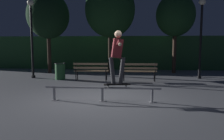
{
  "coord_description": "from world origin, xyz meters",
  "views": [
    {
      "loc": [
        0.84,
        -6.64,
        1.67
      ],
      "look_at": [
        0.22,
        0.58,
        0.85
      ],
      "focal_mm": 35.68,
      "sensor_mm": 36.0,
      "label": 1
    }
  ],
  "objects_px": {
    "skateboarder": "(117,53)",
    "tree_behind_benches": "(110,10)",
    "lamp_post_right": "(201,28)",
    "lamp_post_left": "(31,29)",
    "park_bench_left_center": "(139,70)",
    "tree_far_left": "(48,16)",
    "skateboard": "(117,85)",
    "park_bench_leftmost": "(91,69)",
    "tree_far_right": "(175,15)",
    "trash_can": "(60,71)",
    "grind_rail": "(102,90)"
  },
  "relations": [
    {
      "from": "park_bench_left_center",
      "to": "skateboard",
      "type": "bearing_deg",
      "value": -101.78
    },
    {
      "from": "park_bench_left_center",
      "to": "tree_behind_benches",
      "type": "distance_m",
      "value": 4.76
    },
    {
      "from": "tree_far_left",
      "to": "park_bench_left_center",
      "type": "bearing_deg",
      "value": -27.77
    },
    {
      "from": "skateboard",
      "to": "lamp_post_right",
      "type": "bearing_deg",
      "value": 52.21
    },
    {
      "from": "tree_far_left",
      "to": "lamp_post_right",
      "type": "distance_m",
      "value": 8.48
    },
    {
      "from": "skateboarder",
      "to": "park_bench_left_center",
      "type": "distance_m",
      "value": 3.93
    },
    {
      "from": "grind_rail",
      "to": "skateboarder",
      "type": "bearing_deg",
      "value": 0.07
    },
    {
      "from": "park_bench_leftmost",
      "to": "trash_can",
      "type": "xyz_separation_m",
      "value": [
        -1.58,
        0.3,
        -0.12
      ]
    },
    {
      "from": "grind_rail",
      "to": "skateboarder",
      "type": "relative_size",
      "value": 2.21
    },
    {
      "from": "tree_far_right",
      "to": "tree_far_left",
      "type": "relative_size",
      "value": 0.98
    },
    {
      "from": "grind_rail",
      "to": "park_bench_left_center",
      "type": "bearing_deg",
      "value": 72.02
    },
    {
      "from": "skateboard",
      "to": "lamp_post_left",
      "type": "distance_m",
      "value": 6.65
    },
    {
      "from": "park_bench_leftmost",
      "to": "tree_far_left",
      "type": "relative_size",
      "value": 0.34
    },
    {
      "from": "lamp_post_right",
      "to": "lamp_post_left",
      "type": "height_order",
      "value": "same"
    },
    {
      "from": "skateboard",
      "to": "lamp_post_right",
      "type": "height_order",
      "value": "lamp_post_right"
    },
    {
      "from": "tree_behind_benches",
      "to": "skateboard",
      "type": "bearing_deg",
      "value": -82.89
    },
    {
      "from": "skateboarder",
      "to": "trash_can",
      "type": "height_order",
      "value": "skateboarder"
    },
    {
      "from": "grind_rail",
      "to": "park_bench_leftmost",
      "type": "height_order",
      "value": "park_bench_leftmost"
    },
    {
      "from": "skateboarder",
      "to": "park_bench_left_center",
      "type": "relative_size",
      "value": 0.97
    },
    {
      "from": "skateboarder",
      "to": "tree_behind_benches",
      "type": "height_order",
      "value": "tree_behind_benches"
    },
    {
      "from": "park_bench_leftmost",
      "to": "lamp_post_left",
      "type": "relative_size",
      "value": 0.41
    },
    {
      "from": "park_bench_left_center",
      "to": "tree_far_left",
      "type": "height_order",
      "value": "tree_far_left"
    },
    {
      "from": "tree_behind_benches",
      "to": "skateboarder",
      "type": "bearing_deg",
      "value": -82.86
    },
    {
      "from": "grind_rail",
      "to": "tree_far_right",
      "type": "bearing_deg",
      "value": 64.4
    },
    {
      "from": "park_bench_leftmost",
      "to": "tree_far_right",
      "type": "relative_size",
      "value": 0.34
    },
    {
      "from": "tree_behind_benches",
      "to": "lamp_post_left",
      "type": "xyz_separation_m",
      "value": [
        -3.7,
        -2.47,
        -1.23
      ]
    },
    {
      "from": "tree_far_left",
      "to": "tree_far_right",
      "type": "bearing_deg",
      "value": 4.35
    },
    {
      "from": "skateboard",
      "to": "park_bench_left_center",
      "type": "height_order",
      "value": "park_bench_left_center"
    },
    {
      "from": "park_bench_left_center",
      "to": "tree_behind_benches",
      "type": "height_order",
      "value": "tree_behind_benches"
    },
    {
      "from": "lamp_post_right",
      "to": "tree_behind_benches",
      "type": "bearing_deg",
      "value": 156.68
    },
    {
      "from": "lamp_post_right",
      "to": "tree_far_left",
      "type": "bearing_deg",
      "value": 168.87
    },
    {
      "from": "tree_behind_benches",
      "to": "grind_rail",
      "type": "bearing_deg",
      "value": -86.47
    },
    {
      "from": "skateboard",
      "to": "tree_far_right",
      "type": "xyz_separation_m",
      "value": [
        2.96,
        7.08,
        2.88
      ]
    },
    {
      "from": "trash_can",
      "to": "tree_far_right",
      "type": "bearing_deg",
      "value": 26.89
    },
    {
      "from": "tree_far_left",
      "to": "tree_behind_benches",
      "type": "distance_m",
      "value": 3.65
    },
    {
      "from": "skateboarder",
      "to": "trash_can",
      "type": "relative_size",
      "value": 1.95
    },
    {
      "from": "park_bench_leftmost",
      "to": "tree_far_left",
      "type": "xyz_separation_m",
      "value": [
        -3.02,
        2.77,
        2.84
      ]
    },
    {
      "from": "lamp_post_right",
      "to": "skateboard",
      "type": "bearing_deg",
      "value": -127.79
    },
    {
      "from": "park_bench_left_center",
      "to": "tree_far_left",
      "type": "bearing_deg",
      "value": 152.23
    },
    {
      "from": "park_bench_left_center",
      "to": "lamp_post_right",
      "type": "bearing_deg",
      "value": 20.78
    },
    {
      "from": "grind_rail",
      "to": "park_bench_left_center",
      "type": "relative_size",
      "value": 2.15
    },
    {
      "from": "skateboarder",
      "to": "lamp_post_right",
      "type": "xyz_separation_m",
      "value": [
        3.79,
        4.89,
        1.04
      ]
    },
    {
      "from": "grind_rail",
      "to": "park_bench_leftmost",
      "type": "relative_size",
      "value": 2.15
    },
    {
      "from": "skateboarder",
      "to": "park_bench_leftmost",
      "type": "height_order",
      "value": "skateboarder"
    },
    {
      "from": "park_bench_left_center",
      "to": "trash_can",
      "type": "distance_m",
      "value": 3.82
    },
    {
      "from": "skateboarder",
      "to": "trash_can",
      "type": "xyz_separation_m",
      "value": [
        -3.03,
        4.05,
        -1.03
      ]
    },
    {
      "from": "skateboard",
      "to": "tree_behind_benches",
      "type": "bearing_deg",
      "value": 97.11
    },
    {
      "from": "skateboard",
      "to": "trash_can",
      "type": "bearing_deg",
      "value": 126.81
    },
    {
      "from": "tree_far_left",
      "to": "lamp_post_right",
      "type": "height_order",
      "value": "tree_far_left"
    },
    {
      "from": "park_bench_left_center",
      "to": "tree_far_left",
      "type": "relative_size",
      "value": 0.34
    }
  ]
}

